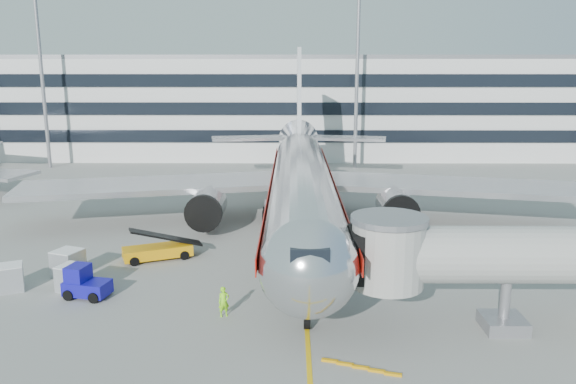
{
  "coord_description": "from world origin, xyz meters",
  "views": [
    {
      "loc": [
        -0.82,
        -35.87,
        13.67
      ],
      "look_at": [
        -1.14,
        7.97,
        4.0
      ],
      "focal_mm": 35.0,
      "sensor_mm": 36.0,
      "label": 1
    }
  ],
  "objects_px": {
    "cargo_container_right": "(72,278)",
    "ramp_worker": "(224,302)",
    "baggage_tug": "(85,283)",
    "main_jet": "(301,180)",
    "cargo_container_left": "(10,278)",
    "belt_loader": "(158,250)",
    "cargo_container_front": "(68,263)"
  },
  "relations": [
    {
      "from": "cargo_container_left",
      "to": "cargo_container_front",
      "type": "distance_m",
      "value": 3.7
    },
    {
      "from": "cargo_container_right",
      "to": "baggage_tug",
      "type": "bearing_deg",
      "value": -42.74
    },
    {
      "from": "cargo_container_left",
      "to": "cargo_container_right",
      "type": "distance_m",
      "value": 3.91
    },
    {
      "from": "main_jet",
      "to": "ramp_worker",
      "type": "relative_size",
      "value": 29.28
    },
    {
      "from": "belt_loader",
      "to": "baggage_tug",
      "type": "xyz_separation_m",
      "value": [
        -2.83,
        -6.94,
        0.17
      ]
    },
    {
      "from": "baggage_tug",
      "to": "ramp_worker",
      "type": "height_order",
      "value": "baggage_tug"
    },
    {
      "from": "main_jet",
      "to": "cargo_container_left",
      "type": "height_order",
      "value": "main_jet"
    },
    {
      "from": "belt_loader",
      "to": "cargo_container_front",
      "type": "bearing_deg",
      "value": -147.13
    },
    {
      "from": "ramp_worker",
      "to": "main_jet",
      "type": "bearing_deg",
      "value": 51.52
    },
    {
      "from": "ramp_worker",
      "to": "cargo_container_right",
      "type": "bearing_deg",
      "value": 135.08
    },
    {
      "from": "cargo_container_left",
      "to": "cargo_container_right",
      "type": "height_order",
      "value": "cargo_container_left"
    },
    {
      "from": "cargo_container_right",
      "to": "ramp_worker",
      "type": "relative_size",
      "value": 1.12
    },
    {
      "from": "main_jet",
      "to": "cargo_container_front",
      "type": "distance_m",
      "value": 20.14
    },
    {
      "from": "main_jet",
      "to": "belt_loader",
      "type": "distance_m",
      "value": 14.12
    },
    {
      "from": "belt_loader",
      "to": "cargo_container_right",
      "type": "bearing_deg",
      "value": -124.38
    },
    {
      "from": "baggage_tug",
      "to": "cargo_container_front",
      "type": "distance_m",
      "value": 4.29
    },
    {
      "from": "cargo_container_left",
      "to": "ramp_worker",
      "type": "relative_size",
      "value": 1.18
    },
    {
      "from": "cargo_container_left",
      "to": "cargo_container_right",
      "type": "xyz_separation_m",
      "value": [
        3.91,
        0.07,
        -0.02
      ]
    },
    {
      "from": "belt_loader",
      "to": "baggage_tug",
      "type": "height_order",
      "value": "belt_loader"
    },
    {
      "from": "cargo_container_left",
      "to": "belt_loader",
      "type": "bearing_deg",
      "value": 36.8
    },
    {
      "from": "cargo_container_right",
      "to": "ramp_worker",
      "type": "distance_m",
      "value": 10.69
    },
    {
      "from": "cargo_container_left",
      "to": "cargo_container_right",
      "type": "relative_size",
      "value": 1.06
    },
    {
      "from": "baggage_tug",
      "to": "cargo_container_left",
      "type": "bearing_deg",
      "value": 168.64
    },
    {
      "from": "main_jet",
      "to": "baggage_tug",
      "type": "height_order",
      "value": "main_jet"
    },
    {
      "from": "belt_loader",
      "to": "ramp_worker",
      "type": "bearing_deg",
      "value": -58.08
    },
    {
      "from": "baggage_tug",
      "to": "ramp_worker",
      "type": "distance_m",
      "value": 9.23
    },
    {
      "from": "belt_loader",
      "to": "baggage_tug",
      "type": "relative_size",
      "value": 1.79
    },
    {
      "from": "belt_loader",
      "to": "cargo_container_left",
      "type": "distance_m",
      "value": 9.88
    },
    {
      "from": "cargo_container_right",
      "to": "cargo_container_front",
      "type": "relative_size",
      "value": 0.89
    },
    {
      "from": "main_jet",
      "to": "cargo_container_right",
      "type": "height_order",
      "value": "main_jet"
    },
    {
      "from": "main_jet",
      "to": "cargo_container_left",
      "type": "distance_m",
      "value": 23.79
    },
    {
      "from": "baggage_tug",
      "to": "cargo_container_right",
      "type": "distance_m",
      "value": 1.6
    }
  ]
}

